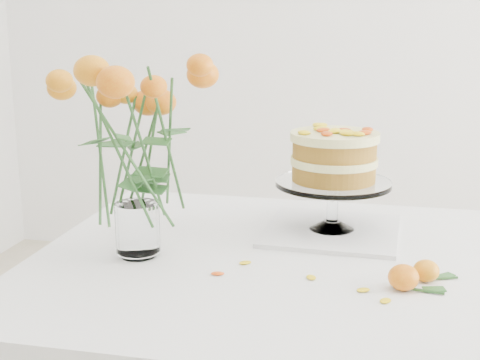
# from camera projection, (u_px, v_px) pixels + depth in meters

# --- Properties ---
(table) EXTENTS (1.43, 0.93, 0.76)m
(table) POSITION_uv_depth(u_px,v_px,m) (374.00, 303.00, 1.37)
(table) COLOR tan
(table) RESTS_ON ground
(napkin) EXTENTS (0.31, 0.31, 0.01)m
(napkin) POSITION_uv_depth(u_px,v_px,m) (332.00, 231.00, 1.55)
(napkin) COLOR white
(napkin) RESTS_ON table
(cake_stand) EXTENTS (0.26, 0.26, 0.24)m
(cake_stand) POSITION_uv_depth(u_px,v_px,m) (334.00, 162.00, 1.51)
(cake_stand) COLOR white
(cake_stand) RESTS_ON napkin
(rose_vase) EXTENTS (0.34, 0.34, 0.46)m
(rose_vase) POSITION_uv_depth(u_px,v_px,m) (134.00, 129.00, 1.34)
(rose_vase) COLOR white
(rose_vase) RESTS_ON table
(loose_rose_near) EXTENTS (0.09, 0.05, 0.04)m
(loose_rose_near) POSITION_uv_depth(u_px,v_px,m) (426.00, 271.00, 1.26)
(loose_rose_near) COLOR orange
(loose_rose_near) RESTS_ON table
(loose_rose_far) EXTENTS (0.10, 0.06, 0.05)m
(loose_rose_far) POSITION_uv_depth(u_px,v_px,m) (404.00, 278.00, 1.22)
(loose_rose_far) COLOR #D84D0A
(loose_rose_far) RESTS_ON table
(stray_petal_a) EXTENTS (0.03, 0.02, 0.00)m
(stray_petal_a) POSITION_uv_depth(u_px,v_px,m) (311.00, 278.00, 1.28)
(stray_petal_a) COLOR yellow
(stray_petal_a) RESTS_ON table
(stray_petal_b) EXTENTS (0.03, 0.02, 0.00)m
(stray_petal_b) POSITION_uv_depth(u_px,v_px,m) (363.00, 290.00, 1.22)
(stray_petal_b) COLOR yellow
(stray_petal_b) RESTS_ON table
(stray_petal_c) EXTENTS (0.03, 0.02, 0.00)m
(stray_petal_c) POSITION_uv_depth(u_px,v_px,m) (385.00, 301.00, 1.17)
(stray_petal_c) COLOR yellow
(stray_petal_c) RESTS_ON table
(stray_petal_d) EXTENTS (0.03, 0.02, 0.00)m
(stray_petal_d) POSITION_uv_depth(u_px,v_px,m) (245.00, 263.00, 1.36)
(stray_petal_d) COLOR yellow
(stray_petal_d) RESTS_ON table
(stray_petal_e) EXTENTS (0.03, 0.02, 0.00)m
(stray_petal_e) POSITION_uv_depth(u_px,v_px,m) (218.00, 274.00, 1.30)
(stray_petal_e) COLOR yellow
(stray_petal_e) RESTS_ON table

